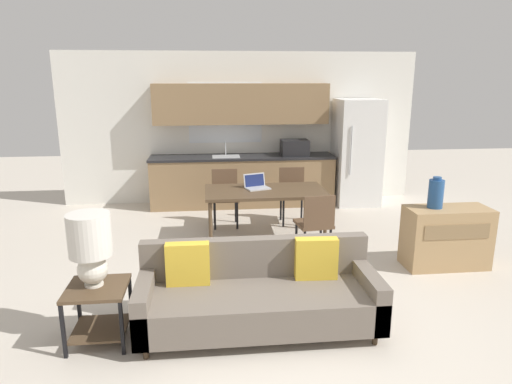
{
  "coord_description": "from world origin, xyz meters",
  "views": [
    {
      "loc": [
        -0.61,
        -3.68,
        2.29
      ],
      "look_at": [
        -0.05,
        1.5,
        0.95
      ],
      "focal_mm": 32.0,
      "sensor_mm": 36.0,
      "label": 1
    }
  ],
  "objects_px": {
    "refrigerator": "(357,152)",
    "side_table": "(98,304)",
    "credenza": "(446,237)",
    "dining_chair_near_right": "(315,222)",
    "dining_chair_far_right": "(293,192)",
    "table_lamp": "(90,244)",
    "laptop": "(256,185)",
    "dining_table": "(265,194)",
    "vase": "(436,193)",
    "dining_chair_far_left": "(225,194)",
    "couch": "(258,294)"
  },
  "relations": [
    {
      "from": "credenza",
      "to": "table_lamp",
      "type": "bearing_deg",
      "value": -162.74
    },
    {
      "from": "couch",
      "to": "dining_chair_far_right",
      "type": "relative_size",
      "value": 2.5
    },
    {
      "from": "dining_chair_near_right",
      "to": "dining_chair_far_right",
      "type": "bearing_deg",
      "value": -96.46
    },
    {
      "from": "refrigerator",
      "to": "dining_chair_near_right",
      "type": "relative_size",
      "value": 2.17
    },
    {
      "from": "dining_table",
      "to": "couch",
      "type": "height_order",
      "value": "couch"
    },
    {
      "from": "laptop",
      "to": "table_lamp",
      "type": "bearing_deg",
      "value": -142.51
    },
    {
      "from": "table_lamp",
      "to": "vase",
      "type": "relative_size",
      "value": 1.71
    },
    {
      "from": "dining_chair_far_left",
      "to": "laptop",
      "type": "xyz_separation_m",
      "value": [
        0.42,
        -0.64,
        0.29
      ]
    },
    {
      "from": "side_table",
      "to": "laptop",
      "type": "bearing_deg",
      "value": 56.55
    },
    {
      "from": "table_lamp",
      "to": "laptop",
      "type": "distance_m",
      "value": 2.99
    },
    {
      "from": "table_lamp",
      "to": "vase",
      "type": "xyz_separation_m",
      "value": [
        3.71,
        1.24,
        0.02
      ]
    },
    {
      "from": "vase",
      "to": "dining_chair_far_left",
      "type": "bearing_deg",
      "value": 142.7
    },
    {
      "from": "couch",
      "to": "credenza",
      "type": "bearing_deg",
      "value": 25.18
    },
    {
      "from": "table_lamp",
      "to": "vase",
      "type": "distance_m",
      "value": 3.91
    },
    {
      "from": "side_table",
      "to": "couch",
      "type": "bearing_deg",
      "value": 3.84
    },
    {
      "from": "credenza",
      "to": "dining_chair_far_right",
      "type": "height_order",
      "value": "dining_chair_far_right"
    },
    {
      "from": "couch",
      "to": "dining_chair_near_right",
      "type": "height_order",
      "value": "dining_chair_near_right"
    },
    {
      "from": "refrigerator",
      "to": "couch",
      "type": "height_order",
      "value": "refrigerator"
    },
    {
      "from": "couch",
      "to": "dining_chair_far_left",
      "type": "distance_m",
      "value": 3.06
    },
    {
      "from": "refrigerator",
      "to": "table_lamp",
      "type": "height_order",
      "value": "refrigerator"
    },
    {
      "from": "table_lamp",
      "to": "dining_chair_near_right",
      "type": "xyz_separation_m",
      "value": [
        2.34,
        1.59,
        -0.4
      ]
    },
    {
      "from": "refrigerator",
      "to": "table_lamp",
      "type": "distance_m",
      "value": 5.53
    },
    {
      "from": "refrigerator",
      "to": "side_table",
      "type": "bearing_deg",
      "value": -131.27
    },
    {
      "from": "table_lamp",
      "to": "dining_chair_far_left",
      "type": "bearing_deg",
      "value": 67.88
    },
    {
      "from": "side_table",
      "to": "credenza",
      "type": "height_order",
      "value": "credenza"
    },
    {
      "from": "dining_table",
      "to": "side_table",
      "type": "height_order",
      "value": "dining_table"
    },
    {
      "from": "refrigerator",
      "to": "laptop",
      "type": "relative_size",
      "value": 4.91
    },
    {
      "from": "laptop",
      "to": "refrigerator",
      "type": "bearing_deg",
      "value": 21.45
    },
    {
      "from": "dining_table",
      "to": "dining_chair_near_right",
      "type": "height_order",
      "value": "dining_chair_near_right"
    },
    {
      "from": "vase",
      "to": "dining_chair_far_left",
      "type": "xyz_separation_m",
      "value": [
        -2.45,
        1.86,
        -0.42
      ]
    },
    {
      "from": "dining_chair_far_left",
      "to": "credenza",
      "type": "bearing_deg",
      "value": -36.3
    },
    {
      "from": "dining_chair_far_right",
      "to": "refrigerator",
      "type": "bearing_deg",
      "value": 38.78
    },
    {
      "from": "refrigerator",
      "to": "side_table",
      "type": "relative_size",
      "value": 3.64
    },
    {
      "from": "side_table",
      "to": "credenza",
      "type": "relative_size",
      "value": 0.52
    },
    {
      "from": "credenza",
      "to": "laptop",
      "type": "relative_size",
      "value": 2.61
    },
    {
      "from": "side_table",
      "to": "vase",
      "type": "xyz_separation_m",
      "value": [
        3.68,
        1.28,
        0.57
      ]
    },
    {
      "from": "dining_chair_far_right",
      "to": "laptop",
      "type": "bearing_deg",
      "value": -132.14
    },
    {
      "from": "couch",
      "to": "dining_chair_far_left",
      "type": "bearing_deg",
      "value": 93.34
    },
    {
      "from": "table_lamp",
      "to": "side_table",
      "type": "bearing_deg",
      "value": -52.87
    },
    {
      "from": "dining_table",
      "to": "laptop",
      "type": "relative_size",
      "value": 4.34
    },
    {
      "from": "dining_table",
      "to": "table_lamp",
      "type": "distance_m",
      "value": 2.96
    },
    {
      "from": "side_table",
      "to": "dining_chair_far_right",
      "type": "distance_m",
      "value": 3.92
    },
    {
      "from": "credenza",
      "to": "dining_chair_near_right",
      "type": "bearing_deg",
      "value": 165.98
    },
    {
      "from": "dining_table",
      "to": "credenza",
      "type": "distance_m",
      "value": 2.39
    },
    {
      "from": "dining_table",
      "to": "vase",
      "type": "distance_m",
      "value": 2.22
    },
    {
      "from": "refrigerator",
      "to": "vase",
      "type": "xyz_separation_m",
      "value": [
        0.03,
        -2.89,
        -0.02
      ]
    },
    {
      "from": "refrigerator",
      "to": "credenza",
      "type": "xyz_separation_m",
      "value": [
        0.19,
        -2.92,
        -0.57
      ]
    },
    {
      "from": "dining_table",
      "to": "side_table",
      "type": "relative_size",
      "value": 3.22
    },
    {
      "from": "dining_chair_far_left",
      "to": "laptop",
      "type": "bearing_deg",
      "value": -56.81
    },
    {
      "from": "laptop",
      "to": "dining_chair_far_right",
      "type": "bearing_deg",
      "value": 27.3
    }
  ]
}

